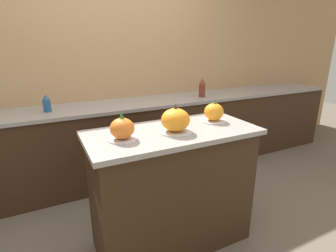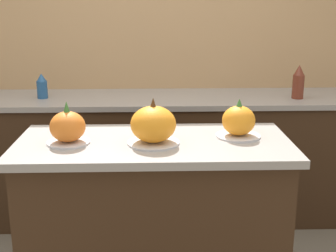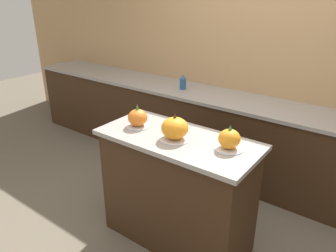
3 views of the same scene
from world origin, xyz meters
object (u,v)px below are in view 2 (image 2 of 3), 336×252
at_px(pumpkin_cake_right, 239,122).
at_px(bottle_short, 43,86).
at_px(pumpkin_cake_center, 155,125).
at_px(pumpkin_cake_left, 69,128).
at_px(bottle_tall, 299,82).

xyz_separation_m(pumpkin_cake_right, bottle_short, (-1.13, 1.12, -0.04)).
bearing_deg(pumpkin_cake_center, pumpkin_cake_left, 177.43).
xyz_separation_m(pumpkin_cake_left, pumpkin_cake_center, (0.37, -0.02, 0.01)).
relative_size(pumpkin_cake_right, bottle_tall, 0.88).
height_order(pumpkin_cake_center, pumpkin_cake_right, pumpkin_cake_center).
bearing_deg(bottle_tall, pumpkin_cake_left, -139.88).
xyz_separation_m(pumpkin_cake_left, bottle_short, (-0.38, 1.20, -0.04)).
xyz_separation_m(pumpkin_cake_left, pumpkin_cake_right, (0.75, 0.07, -0.00)).
height_order(pumpkin_cake_center, bottle_tall, pumpkin_cake_center).
distance_m(pumpkin_cake_left, bottle_short, 1.26).
xyz_separation_m(bottle_tall, bottle_short, (-1.73, 0.06, -0.03)).
bearing_deg(bottle_tall, pumpkin_cake_center, -130.23).
bearing_deg(pumpkin_cake_right, bottle_tall, 60.68).
relative_size(pumpkin_cake_right, bottle_short, 1.19).
bearing_deg(pumpkin_cake_center, bottle_tall, 49.77).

